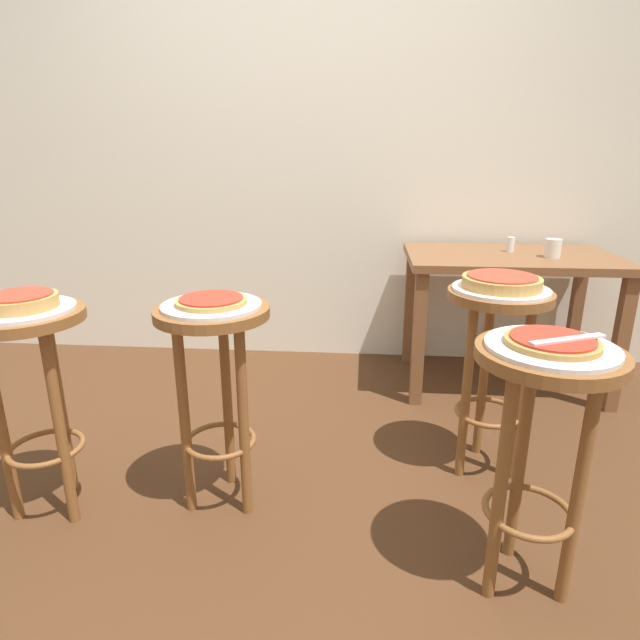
% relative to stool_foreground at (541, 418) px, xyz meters
% --- Properties ---
extents(ground_plane, '(6.00, 6.00, 0.00)m').
position_rel_stool_foreground_xyz_m(ground_plane, '(-0.81, 0.23, -0.54)').
color(ground_plane, '#4C2D19').
extents(back_wall, '(6.00, 0.10, 3.00)m').
position_rel_stool_foreground_xyz_m(back_wall, '(-0.81, 1.88, 0.96)').
color(back_wall, silver).
rests_on(back_wall, ground_plane).
extents(stool_foreground, '(0.38, 0.38, 0.74)m').
position_rel_stool_foreground_xyz_m(stool_foreground, '(0.00, 0.00, 0.00)').
color(stool_foreground, brown).
rests_on(stool_foreground, ground_plane).
extents(serving_plate_foreground, '(0.33, 0.33, 0.01)m').
position_rel_stool_foreground_xyz_m(serving_plate_foreground, '(0.00, -0.00, 0.20)').
color(serving_plate_foreground, silver).
rests_on(serving_plate_foreground, stool_foreground).
extents(pizza_foreground, '(0.24, 0.24, 0.02)m').
position_rel_stool_foreground_xyz_m(pizza_foreground, '(0.00, -0.00, 0.22)').
color(pizza_foreground, '#B78442').
rests_on(pizza_foreground, serving_plate_foreground).
extents(stool_middle, '(0.38, 0.38, 0.74)m').
position_rel_stool_foreground_xyz_m(stool_middle, '(-1.57, 0.21, 0.00)').
color(stool_middle, brown).
rests_on(stool_middle, ground_plane).
extents(serving_plate_middle, '(0.33, 0.33, 0.01)m').
position_rel_stool_foreground_xyz_m(serving_plate_middle, '(-1.57, 0.21, 0.20)').
color(serving_plate_middle, silver).
rests_on(serving_plate_middle, stool_middle).
extents(pizza_middle, '(0.23, 0.23, 0.05)m').
position_rel_stool_foreground_xyz_m(pizza_middle, '(-1.57, 0.21, 0.23)').
color(pizza_middle, tan).
rests_on(pizza_middle, serving_plate_middle).
extents(stool_leftside, '(0.38, 0.38, 0.74)m').
position_rel_stool_foreground_xyz_m(stool_leftside, '(-0.98, 0.31, 0.00)').
color(stool_leftside, brown).
rests_on(stool_leftside, ground_plane).
extents(serving_plate_leftside, '(0.33, 0.33, 0.01)m').
position_rel_stool_foreground_xyz_m(serving_plate_leftside, '(-0.98, 0.31, 0.20)').
color(serving_plate_leftside, silver).
rests_on(serving_plate_leftside, stool_leftside).
extents(pizza_leftside, '(0.23, 0.23, 0.02)m').
position_rel_stool_foreground_xyz_m(pizza_leftside, '(-0.98, 0.31, 0.22)').
color(pizza_leftside, tan).
rests_on(pizza_leftside, serving_plate_leftside).
extents(stool_rear, '(0.38, 0.38, 0.74)m').
position_rel_stool_foreground_xyz_m(stool_rear, '(0.02, 0.60, 0.00)').
color(stool_rear, brown).
rests_on(stool_rear, ground_plane).
extents(serving_plate_rear, '(0.35, 0.35, 0.01)m').
position_rel_stool_foreground_xyz_m(serving_plate_rear, '(0.02, 0.60, 0.20)').
color(serving_plate_rear, silver).
rests_on(serving_plate_rear, stool_rear).
extents(pizza_rear, '(0.28, 0.28, 0.05)m').
position_rel_stool_foreground_xyz_m(pizza_rear, '(0.02, 0.60, 0.23)').
color(pizza_rear, tan).
rests_on(pizza_rear, serving_plate_rear).
extents(dining_table, '(1.05, 0.66, 0.72)m').
position_rel_stool_foreground_xyz_m(dining_table, '(0.27, 1.45, 0.07)').
color(dining_table, brown).
rests_on(dining_table, ground_plane).
extents(cup_near_edge, '(0.08, 0.08, 0.09)m').
position_rel_stool_foreground_xyz_m(cup_near_edge, '(0.45, 1.38, 0.23)').
color(cup_near_edge, silver).
rests_on(cup_near_edge, dining_table).
extents(condiment_shaker, '(0.04, 0.04, 0.08)m').
position_rel_stool_foreground_xyz_m(condiment_shaker, '(0.28, 1.52, 0.22)').
color(condiment_shaker, white).
rests_on(condiment_shaker, dining_table).
extents(pizza_server_knife, '(0.21, 0.11, 0.01)m').
position_rel_stool_foreground_xyz_m(pizza_server_knife, '(0.03, -0.02, 0.23)').
color(pizza_server_knife, silver).
rests_on(pizza_server_knife, pizza_foreground).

